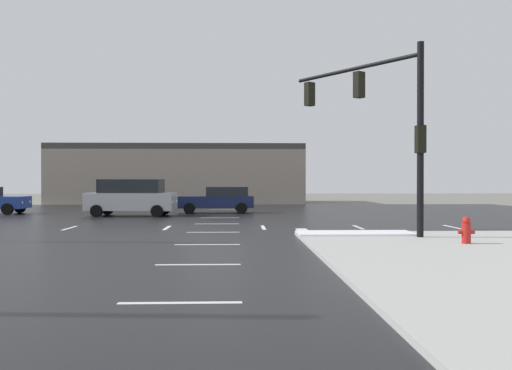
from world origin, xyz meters
The scene contains 9 objects.
ground_plane centered at (0.00, 0.00, 0.00)m, with size 120.00×120.00×0.00m, color slate.
road_asphalt centered at (0.00, 0.00, 0.01)m, with size 44.00×44.00×0.02m, color black.
snow_strip_curbside centered at (5.00, -4.00, 0.17)m, with size 4.00×1.60×0.06m, color white.
lane_markings centered at (1.20, -1.38, 0.02)m, with size 36.15×36.15×0.01m.
traffic_signal_mast centered at (5.97, -3.73, 4.41)m, with size 3.59×5.19×6.38m.
fire_hydrant centered at (7.64, -6.96, 0.54)m, with size 0.48×0.26×0.79m.
strip_building_background centered at (-4.26, 26.41, 2.54)m, with size 21.65×8.00×5.08m.
sedan_navy centered at (-0.23, 10.24, 0.85)m, with size 4.61×2.21×1.58m.
suv_silver centered at (-4.94, 7.69, 1.09)m, with size 4.93×2.41×2.03m.
Camera 1 is at (0.93, -22.84, 2.00)m, focal length 38.53 mm.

